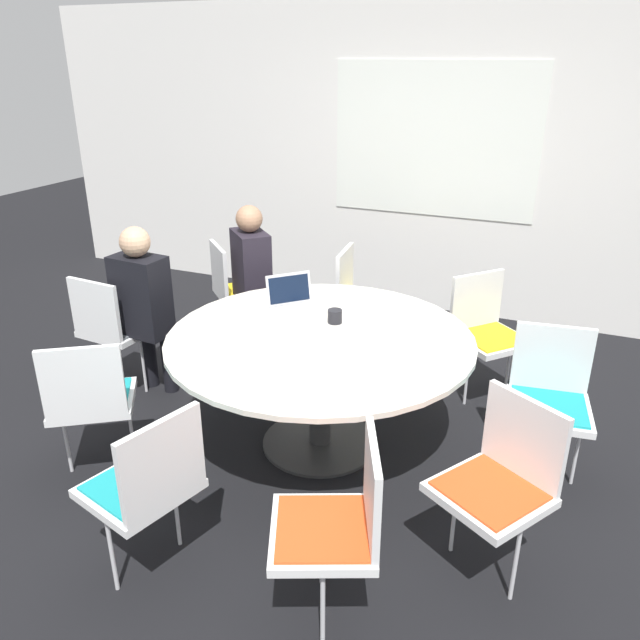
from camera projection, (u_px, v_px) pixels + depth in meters
ground_plane at (320, 443)px, 3.89m from camera, size 16.00×16.00×0.00m
wall_back at (433, 163)px, 5.50m from camera, size 8.00×0.07×2.70m
conference_table at (320, 354)px, 3.64m from camera, size 1.78×1.78×0.74m
chair_0 at (236, 286)px, 5.01m from camera, size 0.61×0.61×0.87m
chair_1 at (112, 323)px, 4.31m from camera, size 0.47×0.45×0.87m
chair_2 at (90, 395)px, 3.39m from camera, size 0.60×0.59×0.87m
chair_3 at (147, 480)px, 2.71m from camera, size 0.52×0.54×0.87m
chair_4 at (339, 518)px, 2.49m from camera, size 0.56×0.57×0.87m
chair_5 at (501, 476)px, 2.75m from camera, size 0.59×0.59×0.87m
chair_6 at (550, 392)px, 3.42m from camera, size 0.49×0.48×0.87m
chair_7 at (486, 327)px, 4.25m from camera, size 0.61×0.61×0.87m
chair_8 at (360, 294)px, 4.84m from camera, size 0.47×0.48×0.87m
person_0 at (253, 270)px, 4.76m from camera, size 0.41×0.41×1.22m
person_1 at (143, 299)px, 4.20m from camera, size 0.38×0.28×1.22m
laptop at (292, 300)px, 3.97m from camera, size 0.37×0.37×0.21m
coffee_cup at (335, 316)px, 3.76m from camera, size 0.09×0.09×0.08m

